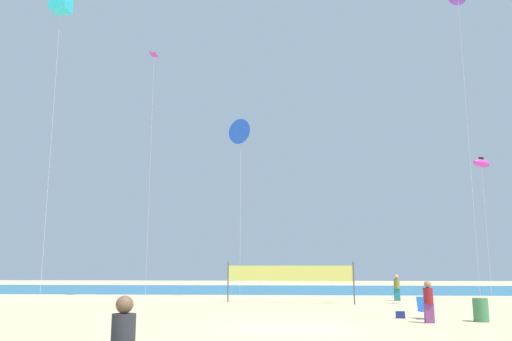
{
  "coord_description": "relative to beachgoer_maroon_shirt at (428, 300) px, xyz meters",
  "views": [
    {
      "loc": [
        -0.06,
        -19.04,
        2.16
      ],
      "look_at": [
        -1.93,
        10.94,
        7.62
      ],
      "focal_mm": 36.87,
      "sensor_mm": 36.0,
      "label": 1
    }
  ],
  "objects": [
    {
      "name": "beach_handbag",
      "position": [
        -0.72,
        1.85,
        -0.71
      ],
      "size": [
        0.36,
        0.18,
        0.29
      ],
      "primitive_type": "cube",
      "color": "navy",
      "rests_on": "ground"
    },
    {
      "name": "ground_plane",
      "position": [
        -5.29,
        -2.16,
        -0.85
      ],
      "size": [
        120.0,
        120.0,
        0.0
      ],
      "primitive_type": "plane",
      "color": "#D1BC89"
    },
    {
      "name": "beachgoer_maroon_shirt",
      "position": [
        0.0,
        0.0,
        0.0
      ],
      "size": [
        0.36,
        0.36,
        1.59
      ],
      "rotation": [
        0.0,
        0.0,
        5.13
      ],
      "color": "#7A3872",
      "rests_on": "ground"
    },
    {
      "name": "kite_blue_delta",
      "position": [
        -8.66,
        14.54,
        10.59
      ],
      "size": [
        1.75,
        1.18,
        12.35
      ],
      "color": "silver",
      "rests_on": "ground"
    },
    {
      "name": "folding_beach_chair",
      "position": [
        0.24,
        1.68,
        -0.38
      ],
      "size": [
        0.52,
        0.65,
        0.89
      ],
      "rotation": [
        0.0,
        0.0,
        -0.51
      ],
      "color": "#1959B2",
      "rests_on": "ground"
    },
    {
      "name": "kite_magenta_diamond",
      "position": [
        -14.84,
        13.85,
        15.96
      ],
      "size": [
        0.86,
        0.85,
        17.35
      ],
      "color": "silver",
      "rests_on": "ground"
    },
    {
      "name": "volleyball_net",
      "position": [
        -5.4,
        10.66,
        0.78
      ],
      "size": [
        7.52,
        1.97,
        2.4
      ],
      "color": "#4C4C51",
      "rests_on": "ground"
    },
    {
      "name": "kite_magenta_inflatable",
      "position": [
        7.3,
        13.4,
        7.92
      ],
      "size": [
        1.55,
        1.27,
        9.19
      ],
      "color": "silver",
      "rests_on": "ground"
    },
    {
      "name": "trash_barrel",
      "position": [
        2.17,
        0.63,
        -0.39
      ],
      "size": [
        0.59,
        0.59,
        0.91
      ],
      "primitive_type": "cylinder",
      "color": "#3F7F4C",
      "rests_on": "ground"
    },
    {
      "name": "beachgoer_olive_shirt",
      "position": [
        1.42,
        13.21,
        0.02
      ],
      "size": [
        0.37,
        0.37,
        1.62
      ],
      "rotation": [
        0.0,
        0.0,
        5.03
      ],
      "color": "#19727A",
      "rests_on": "ground"
    },
    {
      "name": "ocean_band",
      "position": [
        -5.29,
        29.23,
        -0.85
      ],
      "size": [
        120.0,
        20.0,
        0.01
      ],
      "primitive_type": "cube",
      "color": "#1E6B99",
      "rests_on": "ground"
    }
  ]
}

